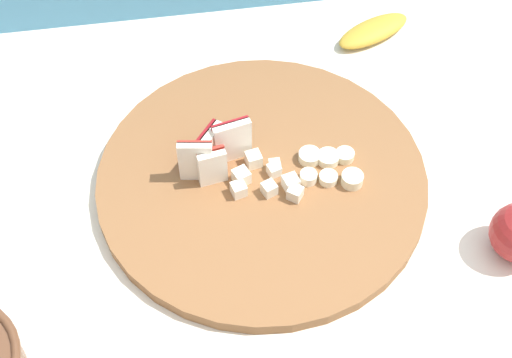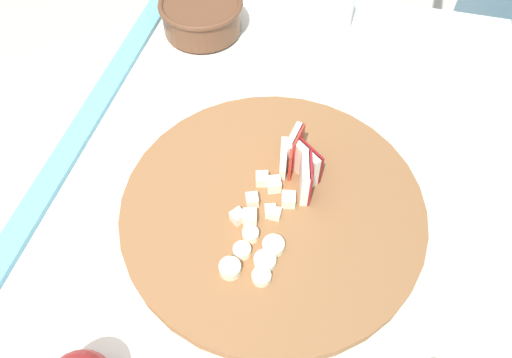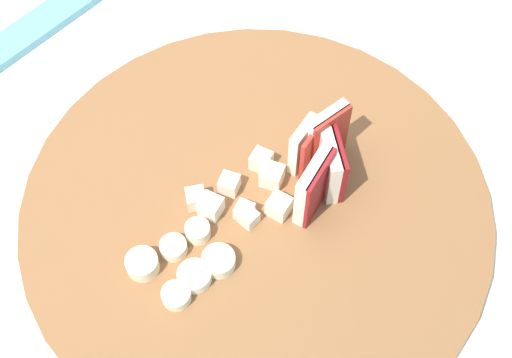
# 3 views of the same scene
# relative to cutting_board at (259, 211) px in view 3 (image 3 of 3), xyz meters

# --- Properties ---
(cutting_board) EXTENTS (0.43, 0.43, 0.02)m
(cutting_board) POSITION_rel_cutting_board_xyz_m (0.00, 0.00, 0.00)
(cutting_board) COLOR brown
(cutting_board) RESTS_ON tiled_countertop
(apple_wedge_fan) EXTENTS (0.10, 0.06, 0.06)m
(apple_wedge_fan) POSITION_rel_cutting_board_xyz_m (-0.06, 0.02, 0.04)
(apple_wedge_fan) COLOR #B22D23
(apple_wedge_fan) RESTS_ON cutting_board
(apple_dice_pile) EXTENTS (0.09, 0.09, 0.02)m
(apple_dice_pile) POSITION_rel_cutting_board_xyz_m (0.00, -0.02, 0.02)
(apple_dice_pile) COLOR white
(apple_dice_pile) RESTS_ON cutting_board
(banana_slice_rows) EXTENTS (0.08, 0.08, 0.02)m
(banana_slice_rows) POSITION_rel_cutting_board_xyz_m (0.09, -0.01, 0.02)
(banana_slice_rows) COLOR white
(banana_slice_rows) RESTS_ON cutting_board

